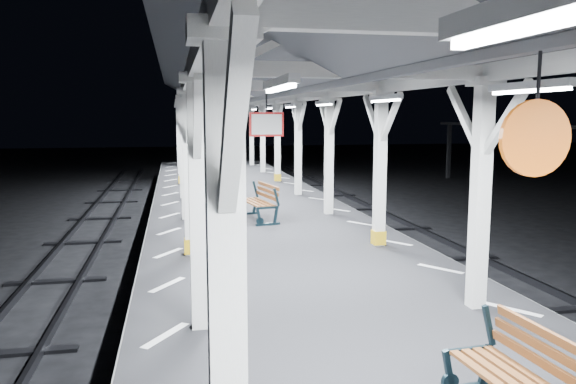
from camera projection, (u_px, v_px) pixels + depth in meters
name	position (u px, v px, depth m)	size (l,w,h in m)	color
ground	(310.00, 331.00, 9.93)	(120.00, 120.00, 0.00)	black
platform	(310.00, 304.00, 9.86)	(6.00, 50.00, 1.00)	black
hazard_stripes_left	(167.00, 285.00, 9.31)	(1.00, 48.00, 0.01)	silver
hazard_stripes_right	(440.00, 269.00, 10.28)	(1.00, 48.00, 0.01)	silver
track_left	(6.00, 350.00, 8.93)	(2.20, 60.00, 0.16)	#2D2D33
track_right	(560.00, 308.00, 10.91)	(2.20, 60.00, 0.16)	#2D2D33
canopy	(312.00, 68.00, 9.29)	(5.40, 49.00, 4.65)	silver
bench_near	(531.00, 380.00, 4.95)	(0.73, 1.70, 0.90)	black
bench_mid	(261.00, 201.00, 15.07)	(0.96, 1.86, 0.96)	black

